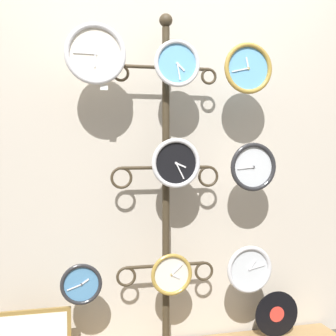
{
  "coord_description": "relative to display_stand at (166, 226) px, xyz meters",
  "views": [
    {
      "loc": [
        -0.65,
        -2.19,
        1.25
      ],
      "look_at": [
        0.0,
        0.36,
        1.12
      ],
      "focal_mm": 50.0,
      "sensor_mm": 36.0,
      "label": 1
    }
  ],
  "objects": [
    {
      "name": "clock_top_right",
      "position": [
        0.46,
        -0.11,
        0.91
      ],
      "size": [
        0.29,
        0.04,
        0.29
      ],
      "color": "#60A8DB"
    },
    {
      "name": "clock_top_left",
      "position": [
        -0.41,
        -0.11,
        0.95
      ],
      "size": [
        0.33,
        0.04,
        0.33
      ],
      "color": "silver"
    },
    {
      "name": "display_stand",
      "position": [
        0.0,
        0.0,
        0.0
      ],
      "size": [
        0.64,
        0.33,
        1.99
      ],
      "color": "#382D1E",
      "rests_on": "ground_plane"
    },
    {
      "name": "shop_wall",
      "position": [
        0.0,
        0.16,
        0.62
      ],
      "size": [
        4.4,
        0.04,
        2.8
      ],
      "color": "#BCB2A3",
      "rests_on": "ground_plane"
    },
    {
      "name": "clock_bottom_right",
      "position": [
        0.47,
        -0.11,
        -0.25
      ],
      "size": [
        0.28,
        0.04,
        0.28
      ],
      "color": "silver"
    },
    {
      "name": "vinyl_record",
      "position": [
        0.71,
        -0.01,
        -0.58
      ],
      "size": [
        0.29,
        0.01,
        0.29
      ],
      "color": "black",
      "rests_on": "low_shelf"
    },
    {
      "name": "clock_bottom_center",
      "position": [
        0.01,
        -0.1,
        -0.26
      ],
      "size": [
        0.24,
        0.04,
        0.24
      ],
      "color": "silver"
    },
    {
      "name": "clock_top_center",
      "position": [
        0.04,
        -0.1,
        0.92
      ],
      "size": [
        0.26,
        0.04,
        0.26
      ],
      "color": "#60A8DB"
    },
    {
      "name": "clock_middle_center",
      "position": [
        0.03,
        -0.1,
        0.37
      ],
      "size": [
        0.28,
        0.04,
        0.28
      ],
      "color": "black"
    },
    {
      "name": "clock_bottom_left",
      "position": [
        -0.49,
        -0.1,
        -0.27
      ],
      "size": [
        0.22,
        0.04,
        0.22
      ],
      "color": "#4C84B2"
    },
    {
      "name": "clock_middle_right",
      "position": [
        0.5,
        -0.09,
        0.34
      ],
      "size": [
        0.28,
        0.04,
        0.28
      ],
      "color": "silver"
    },
    {
      "name": "price_tag_upper",
      "position": [
        -0.36,
        -0.11,
        0.77
      ],
      "size": [
        0.04,
        0.0,
        0.03
      ],
      "color": "white"
    }
  ]
}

